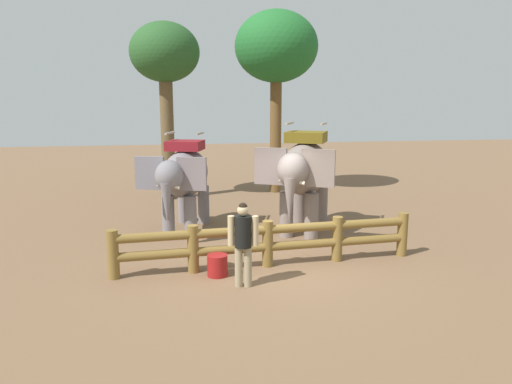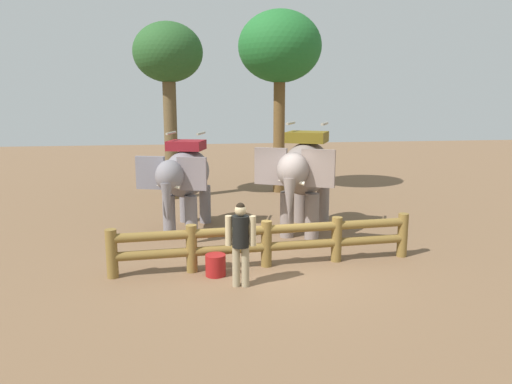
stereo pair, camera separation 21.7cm
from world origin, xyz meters
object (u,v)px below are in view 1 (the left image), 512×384
at_px(tree_back_center, 165,59).
at_px(tree_far_left, 276,49).
at_px(feed_bucket, 217,265).
at_px(elephant_near_left, 184,177).
at_px(elephant_center, 304,171).
at_px(tourist_woman_in_black, 243,239).
at_px(log_fence, 268,240).

bearing_deg(tree_back_center, tree_far_left, 9.35).
bearing_deg(feed_bucket, elephant_near_left, 99.18).
bearing_deg(elephant_center, tourist_woman_in_black, -120.90).
distance_m(elephant_near_left, elephant_center, 3.35).
distance_m(log_fence, tree_far_left, 10.15).
xyz_separation_m(log_fence, feed_bucket, (-1.17, -0.41, -0.37)).
relative_size(elephant_center, feed_bucket, 7.83).
xyz_separation_m(tourist_woman_in_black, feed_bucket, (-0.46, 0.67, -0.77)).
relative_size(tourist_woman_in_black, tree_back_center, 0.27).
xyz_separation_m(elephant_near_left, elephant_center, (3.29, -0.65, 0.16)).
height_order(tree_far_left, feed_bucket, tree_far_left).
bearing_deg(tree_far_left, elephant_near_left, -124.92).
height_order(log_fence, tourist_woman_in_black, tourist_woman_in_black).
xyz_separation_m(elephant_center, tree_far_left, (0.45, 6.00, 3.84)).
bearing_deg(tree_back_center, log_fence, -74.22).
bearing_deg(tourist_woman_in_black, feed_bucket, 124.48).
relative_size(tourist_woman_in_black, tree_far_left, 0.24).
height_order(tourist_woman_in_black, tree_back_center, tree_back_center).
bearing_deg(elephant_near_left, feed_bucket, -80.82).
distance_m(log_fence, feed_bucket, 1.29).
bearing_deg(tree_far_left, tourist_woman_in_black, -105.40).
relative_size(elephant_near_left, tourist_woman_in_black, 1.94).
xyz_separation_m(tree_far_left, tree_back_center, (-4.22, -0.69, -0.45)).
relative_size(elephant_center, tree_back_center, 0.57).
bearing_deg(elephant_near_left, tree_far_left, 55.08).
bearing_deg(log_fence, tourist_woman_in_black, -123.01).
bearing_deg(tree_back_center, elephant_near_left, -84.13).
bearing_deg(elephant_near_left, tree_back_center, 95.87).
xyz_separation_m(elephant_center, tree_back_center, (-3.77, 5.31, 3.39)).
distance_m(log_fence, tourist_woman_in_black, 1.35).
bearing_deg(tourist_woman_in_black, elephant_near_left, 103.64).
height_order(elephant_near_left, tree_far_left, tree_far_left).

